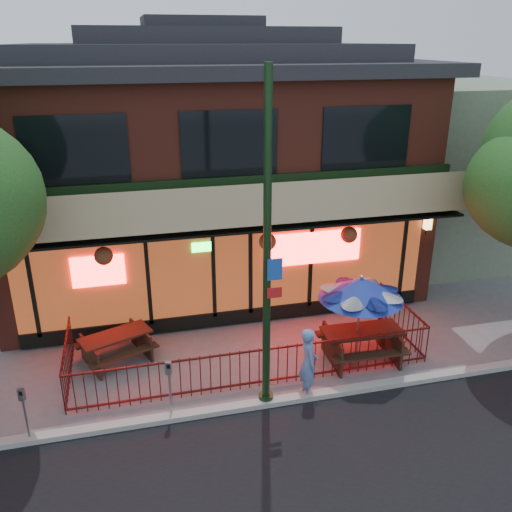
{
  "coord_description": "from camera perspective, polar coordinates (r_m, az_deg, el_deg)",
  "views": [
    {
      "loc": [
        -2.56,
        -9.84,
        7.34
      ],
      "look_at": [
        0.37,
        2.0,
        2.47
      ],
      "focal_mm": 38.0,
      "sensor_mm": 36.0,
      "label": 1
    }
  ],
  "objects": [
    {
      "name": "picnic_table_left",
      "position": [
        13.77,
        -14.52,
        -8.9
      ],
      "size": [
        2.05,
        1.83,
        0.72
      ],
      "color": "#372014",
      "rests_on": "ground"
    },
    {
      "name": "restaurant_building",
      "position": [
        17.44,
        -5.34,
        11.07
      ],
      "size": [
        12.96,
        9.49,
        8.05
      ],
      "color": "maroon",
      "rests_on": "ground"
    },
    {
      "name": "ground",
      "position": [
        12.54,
        0.56,
        -14.06
      ],
      "size": [
        80.0,
        80.0,
        0.0
      ],
      "primitive_type": "plane",
      "color": "gray",
      "rests_on": "ground"
    },
    {
      "name": "picnic_table_right",
      "position": [
        13.6,
        11.05,
        -8.67
      ],
      "size": [
        1.98,
        1.54,
        0.82
      ],
      "color": "#351D12",
      "rests_on": "ground"
    },
    {
      "name": "curb",
      "position": [
        12.12,
        1.17,
        -15.17
      ],
      "size": [
        80.0,
        0.25,
        0.12
      ],
      "primitive_type": "cube",
      "color": "#999993",
      "rests_on": "ground"
    },
    {
      "name": "pedestrian",
      "position": [
        12.04,
        5.53,
        -11.11
      ],
      "size": [
        0.43,
        0.63,
        1.65
      ],
      "primitive_type": "imported",
      "rotation": [
        0.0,
        0.0,
        1.51
      ],
      "color": "#5879B1",
      "rests_on": "ground"
    },
    {
      "name": "patio_fence",
      "position": [
        12.59,
        -0.01,
        -10.43
      ],
      "size": [
        8.44,
        2.62,
        1.0
      ],
      "color": "#49110F",
      "rests_on": "ground"
    },
    {
      "name": "parking_meter_near",
      "position": [
        11.43,
        -9.12,
        -12.78
      ],
      "size": [
        0.14,
        0.13,
        1.34
      ],
      "color": "gray",
      "rests_on": "ground"
    },
    {
      "name": "patio_umbrella",
      "position": [
        12.91,
        11.0,
        -3.36
      ],
      "size": [
        2.0,
        1.99,
        2.28
      ],
      "color": "gray",
      "rests_on": "ground"
    },
    {
      "name": "street_light",
      "position": [
        10.64,
        1.17,
        -1.44
      ],
      "size": [
        0.43,
        0.32,
        7.0
      ],
      "color": "black",
      "rests_on": "ground"
    },
    {
      "name": "neighbor_building",
      "position": [
        21.45,
        19.29,
        8.9
      ],
      "size": [
        6.0,
        7.0,
        6.0
      ],
      "primitive_type": "cube",
      "color": "gray",
      "rests_on": "ground"
    },
    {
      "name": "parking_meter_far",
      "position": [
        11.62,
        -23.25,
        -14.34
      ],
      "size": [
        0.14,
        0.13,
        1.23
      ],
      "color": "gray",
      "rests_on": "ground"
    }
  ]
}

